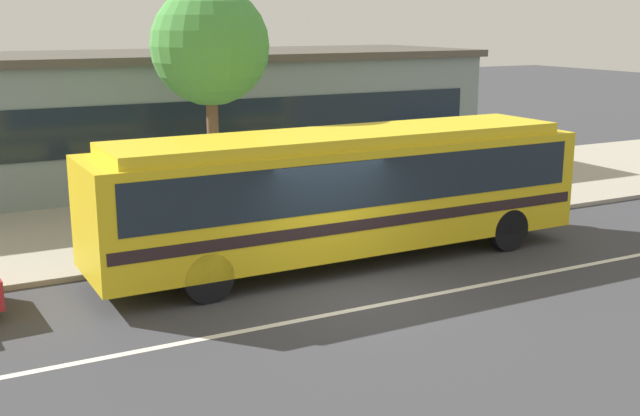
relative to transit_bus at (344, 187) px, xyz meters
The scene contains 8 objects.
ground_plane 2.82m from the transit_bus, 116.87° to the right, with size 120.00×120.00×0.00m, color #39393E.
sidewalk_slab 5.69m from the transit_bus, 100.75° to the left, with size 60.00×8.00×0.12m, color #A59D8C.
lane_stripe_center 3.43m from the transit_bus, 109.90° to the right, with size 56.00×0.16×0.01m, color silver.
transit_bus is the anchor object (origin of this frame).
pedestrian_waiting_near_sign 2.18m from the transit_bus, 59.72° to the left, with size 0.45×0.45×1.66m.
bus_stop_sign 5.41m from the transit_bus, 21.02° to the left, with size 0.13×0.44×2.48m.
street_tree_near_stop 5.52m from the transit_bus, 107.26° to the left, with size 3.02×3.02×6.05m.
station_building 10.94m from the transit_bus, 92.62° to the left, with size 21.34×6.60×4.26m.
Camera 1 is at (-7.44, -12.90, 5.31)m, focal length 44.53 mm.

